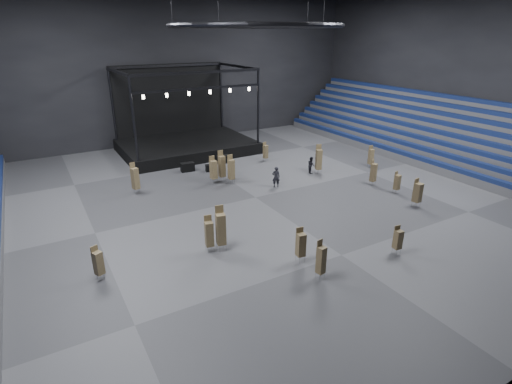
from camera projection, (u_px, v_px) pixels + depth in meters
floor at (256, 197)px, 32.68m from camera, size 50.00×50.00×0.00m
wall_back at (165, 65)px, 46.18m from camera, size 50.00×0.20×18.00m
wall_right at (466, 70)px, 40.91m from camera, size 0.20×42.00×18.00m
bleachers_right at (441, 141)px, 42.67m from camera, size 7.20×40.00×6.40m
stage at (184, 138)px, 45.18m from camera, size 14.00×10.00×9.20m
truss_ring at (255, 26)px, 27.82m from camera, size 12.30×12.30×5.15m
flight_case_left at (188, 167)px, 38.64m from camera, size 1.35×0.77×0.86m
flight_case_mid at (211, 168)px, 38.70m from camera, size 1.10×0.70×0.68m
flight_case_right at (223, 159)px, 41.04m from camera, size 1.26×0.65×0.83m
chair_stack_0 at (213, 169)px, 35.30m from camera, size 0.60×0.60×2.49m
chair_stack_1 at (135, 178)px, 33.03m from camera, size 0.64×0.64×2.66m
chair_stack_2 at (98, 262)px, 21.50m from camera, size 0.57×0.57×2.03m
chair_stack_3 at (231, 169)px, 35.27m from camera, size 0.50×0.50×2.61m
chair_stack_4 at (397, 182)px, 33.14m from camera, size 0.50×0.50×1.91m
chair_stack_5 at (373, 172)px, 34.86m from camera, size 0.56×0.56×2.36m
chair_stack_6 at (221, 228)px, 24.26m from camera, size 0.64×0.64×2.96m
chair_stack_7 at (321, 259)px, 21.57m from camera, size 0.48×0.48×2.33m
chair_stack_8 at (319, 159)px, 37.65m from camera, size 0.68×0.68×2.84m
chair_stack_9 at (301, 244)px, 23.19m from camera, size 0.54×0.54×2.17m
chair_stack_10 at (371, 156)px, 39.48m from camera, size 0.52×0.52×2.22m
chair_stack_11 at (222, 166)px, 35.76m from camera, size 0.54×0.54×2.84m
chair_stack_12 at (398, 239)px, 24.09m from camera, size 0.48×0.48×1.83m
chair_stack_13 at (265, 151)px, 41.41m from camera, size 0.46×0.46×2.03m
chair_stack_14 at (209, 233)px, 24.23m from camera, size 0.57×0.57×2.39m
chair_stack_15 at (418, 192)px, 30.46m from camera, size 0.61×0.61×2.30m
man_center at (276, 177)px, 34.52m from camera, size 0.80×0.68×1.86m
crew_member at (311, 165)px, 38.06m from camera, size 0.80×0.92×1.59m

